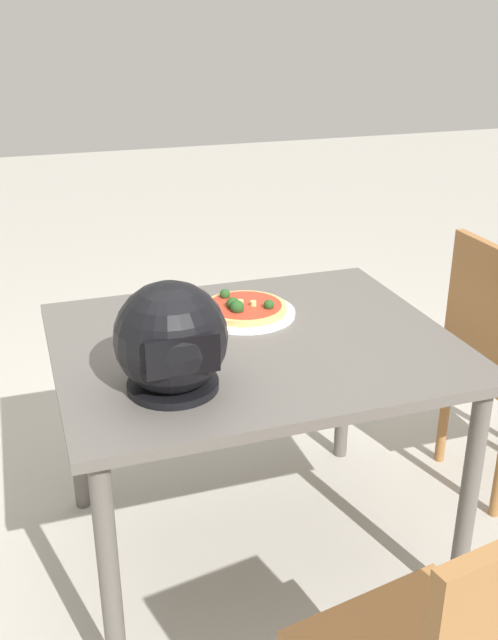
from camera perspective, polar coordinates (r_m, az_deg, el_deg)
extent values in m
plane|color=#B2ADA3|center=(2.42, 0.31, -17.36)|extent=(14.00, 14.00, 0.00)
cube|color=#5B5651|center=(2.03, 0.35, -1.89)|extent=(1.09, 0.90, 0.03)
cylinder|color=#5B5651|center=(2.68, 7.49, -4.13)|extent=(0.05, 0.05, 0.70)
cylinder|color=#5B5651|center=(2.46, -13.56, -7.38)|extent=(0.05, 0.05, 0.70)
cylinder|color=#5B5651|center=(2.12, 16.81, -13.31)|extent=(0.05, 0.05, 0.70)
cylinder|color=#5B5651|center=(1.83, -10.85, -19.51)|extent=(0.05, 0.05, 0.70)
cylinder|color=white|center=(2.18, -0.33, 0.57)|extent=(0.30, 0.30, 0.01)
cylinder|color=tan|center=(2.17, -0.33, 0.94)|extent=(0.25, 0.25, 0.02)
cylinder|color=red|center=(2.17, -0.33, 1.19)|extent=(0.22, 0.22, 0.00)
sphere|color=#234C1E|center=(2.22, -1.89, 2.03)|extent=(0.03, 0.03, 0.03)
sphere|color=#234C1E|center=(2.11, -0.93, 1.02)|extent=(0.04, 0.04, 0.04)
sphere|color=#234C1E|center=(2.14, 1.57, 1.20)|extent=(0.03, 0.03, 0.03)
sphere|color=#234C1E|center=(2.14, -1.26, 1.29)|extent=(0.04, 0.04, 0.04)
sphere|color=#234C1E|center=(2.15, -1.38, 1.29)|extent=(0.03, 0.03, 0.03)
cylinder|color=#E0D172|center=(2.16, -1.18, 1.33)|extent=(0.02, 0.02, 0.01)
cylinder|color=#E0D172|center=(2.16, -0.67, 1.36)|extent=(0.02, 0.02, 0.02)
cylinder|color=#E0D172|center=(2.15, 0.34, 1.31)|extent=(0.02, 0.02, 0.01)
sphere|color=black|center=(1.72, -6.14, -1.36)|extent=(0.27, 0.27, 0.27)
cylinder|color=black|center=(1.77, -5.97, -5.05)|extent=(0.22, 0.22, 0.02)
cube|color=black|center=(1.61, -5.21, -2.84)|extent=(0.17, 0.02, 0.09)
cube|color=#996638|center=(2.46, 18.02, 0.56)|extent=(0.03, 0.38, 0.45)
cylinder|color=#996638|center=(2.79, 15.09, -6.84)|extent=(0.04, 0.04, 0.43)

